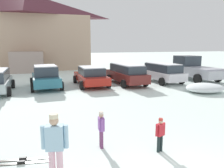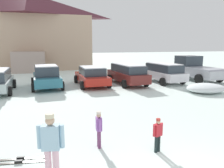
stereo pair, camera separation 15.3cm
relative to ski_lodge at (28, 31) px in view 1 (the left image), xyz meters
name	(u,v)px [view 1 (the left image)]	position (x,y,z in m)	size (l,w,h in m)	color
ski_lodge	(28,31)	(0.00, 0.00, 0.00)	(16.11, 9.55, 9.70)	tan
parked_teal_hatchback	(46,77)	(1.41, -14.52, -4.07)	(2.28, 4.29, 1.71)	teal
parked_red_sedan	(91,76)	(4.80, -14.63, -4.14)	(2.26, 4.66, 1.51)	red
parked_maroon_van	(127,73)	(7.68, -14.97, -4.03)	(2.27, 4.83, 1.65)	maroon
parked_white_suv	(162,72)	(10.92, -15.10, -4.04)	(2.37, 4.49, 1.63)	white
pickup_truck	(193,69)	(14.37, -14.71, -3.93)	(2.63, 5.54, 2.15)	#B7B8C2
skier_child_in_red_jacket	(160,133)	(4.22, -25.81, -4.33)	(0.38, 0.22, 1.05)	#1B2828
skier_child_in_purple_jacket	(101,127)	(2.63, -24.98, -4.26)	(0.20, 0.43, 1.16)	#6C3761
skier_adult_in_blue_parka	(55,144)	(1.14, -26.32, -3.98)	(0.60, 0.33, 1.67)	#EAB6C6
pair_of_skis	(21,161)	(0.28, -25.09, -4.90)	(1.71, 0.57, 0.08)	#2D2921
plowed_snow_pile	(205,88)	(11.54, -19.48, -4.62)	(2.68, 2.14, 0.60)	white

